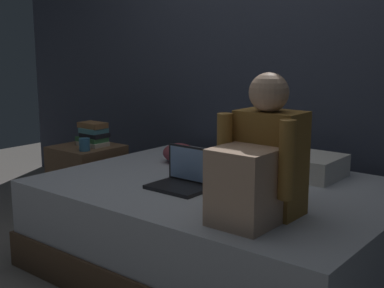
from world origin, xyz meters
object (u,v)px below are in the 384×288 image
Objects in this scene: book_stack at (93,134)px; clothes_pile at (180,154)px; laptop at (183,178)px; nightstand at (88,182)px; person_sitting at (260,164)px; bed at (221,227)px; pillow at (294,163)px; mug at (85,145)px.

book_stack is 0.77m from clothes_pile.
laptop is at bearing -16.75° from book_stack.
clothes_pile is at bearing 11.25° from nightstand.
person_sitting is at bearing -16.24° from book_stack.
laptop is (1.20, -0.30, 0.30)m from nightstand.
clothes_pile is at bearing 154.64° from bed.
bed is at bearing 63.63° from laptop.
person_sitting reaches higher than nightstand.
nightstand is 0.85× the size of person_sitting.
person_sitting is 0.63m from laptop.
nightstand is at bearing 165.77° from laptop.
bed is 6.25× the size of laptop.
laptop is 1.36× the size of book_stack.
pillow is 2.39× the size of book_stack.
mug is 0.38× the size of clothes_pile.
nightstand is at bearing 175.96° from bed.
clothes_pile reaches higher than nightstand.
book_stack is 2.61× the size of mug.
pillow is 2.38× the size of clothes_pile.
clothes_pile is (0.78, 0.16, 0.30)m from nightstand.
nightstand is at bearing -168.75° from clothes_pile.
pillow is at bearing 11.62° from book_stack.
nightstand is at bearing 137.31° from mug.
mug is (-1.07, 0.18, 0.03)m from laptop.
bed is 1.30m from nightstand.
mug is (-1.39, -0.48, 0.02)m from pillow.
nightstand is 2.38× the size of book_stack.
clothes_pile is (-0.74, -0.20, -0.01)m from pillow.
bed is 3.57× the size of pillow.
pillow is 1.53m from book_stack.
nightstand is 1.59m from pillow.
mug is (0.13, -0.12, 0.32)m from nightstand.
nightstand is (-1.30, 0.09, 0.02)m from bed.
pillow and clothes_pile have the same top height.
laptop is 0.62m from clothes_pile.
laptop is at bearing -47.75° from clothes_pile.
clothes_pile is at bearing 148.31° from person_sitting.
person_sitting is 2.79× the size of book_stack.
person_sitting is 7.28× the size of mug.
bed is 3.58× the size of nightstand.
person_sitting is at bearing -14.55° from nightstand.
mug is at bearing 170.25° from laptop.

